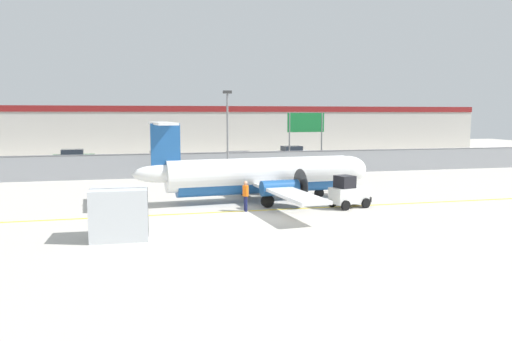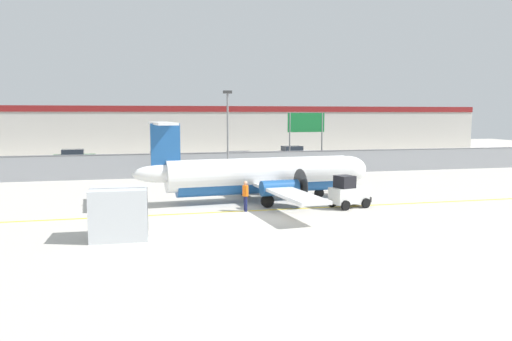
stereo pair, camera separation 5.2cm
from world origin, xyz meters
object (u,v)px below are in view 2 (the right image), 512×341
Objects in this scene: highway_sign at (306,127)px; cargo_container at (119,213)px; parked_car_0 at (74,157)px; commuter_airplane at (264,175)px; baggage_tug at (348,193)px; apron_light_pole at (228,127)px; traffic_cone_near_left at (319,190)px; parked_car_1 at (163,159)px; parked_car_2 at (238,160)px; parked_car_3 at (293,153)px; traffic_cone_near_right at (331,187)px; ground_crew_worker at (245,194)px.

cargo_container is at bearing -126.07° from highway_sign.
commuter_airplane is at bearing -64.23° from parked_car_0.
cargo_container reaches higher than parked_car_0.
parked_car_0 is (-14.08, 25.78, -0.71)m from commuter_airplane.
highway_sign is (3.72, 18.17, 3.28)m from baggage_tug.
apron_light_pole is at bearing -151.13° from highway_sign.
traffic_cone_near_left is at bearing 73.23° from baggage_tug.
parked_car_1 is at bearing 153.55° from highway_sign.
commuter_airplane is 3.76× the size of parked_car_1.
parked_car_0 is at bearing 153.50° from highway_sign.
baggage_tug reaches higher than parked_car_1.
cargo_container is 0.34× the size of apron_light_pole.
commuter_airplane is at bearing 82.35° from parked_car_2.
traffic_cone_near_left is (0.07, 4.87, -0.54)m from baggage_tug.
apron_light_pole is 1.32× the size of highway_sign.
cargo_container is 0.57× the size of parked_car_1.
apron_light_pole is (-10.53, -15.47, 3.41)m from parked_car_3.
apron_light_pole is (-5.89, 7.83, 3.99)m from traffic_cone_near_right.
traffic_cone_near_left is 1.00× the size of traffic_cone_near_right.
parked_car_3 is (7.98, 7.06, 0.00)m from parked_car_2.
traffic_cone_near_left and traffic_cone_near_right have the same top height.
cargo_container is 28.37m from parked_car_2.
baggage_tug is 5.93m from traffic_cone_near_right.
parked_car_1 is (3.39, 28.94, -0.21)m from cargo_container.
highway_sign reaches higher than parked_car_0.
commuter_airplane reaches higher than ground_crew_worker.
parked_car_0 is 0.98× the size of parked_car_3.
apron_light_pole is at bearing 87.20° from commuter_airplane.
traffic_cone_near_right is at bearing 18.61° from commuter_airplane.
traffic_cone_near_left is 0.15× the size of parked_car_3.
traffic_cone_near_left is at bearing -110.79° from parked_car_3.
baggage_tug is at bearing -108.71° from parked_car_3.
parked_car_0 is 0.78× the size of highway_sign.
parked_car_0 is at bearing 129.93° from traffic_cone_near_right.
ground_crew_worker is 22.05m from parked_car_2.
highway_sign is (2.42, 12.41, 3.83)m from traffic_cone_near_right.
parked_car_2 is (2.14, 18.65, -0.71)m from commuter_airplane.
parked_car_3 is at bearing 76.37° from traffic_cone_near_left.
parked_car_3 is (4.64, 23.31, 0.58)m from traffic_cone_near_right.
apron_light_pole is at bearing 72.04° from parked_car_2.
commuter_airplane is 3.76× the size of parked_car_0.
baggage_tug reaches higher than parked_car_3.
commuter_airplane is 6.12m from traffic_cone_near_right.
apron_light_pole is (-2.55, -8.41, 3.41)m from parked_car_2.
traffic_cone_near_right is at bearing -52.95° from parked_car_0.
ground_crew_worker is at bearing -96.18° from apron_light_pole.
traffic_cone_near_right is at bearing 100.52° from parked_car_2.
highway_sign reaches higher than parked_car_1.
parked_car_0 is 17.72m from parked_car_2.
parked_car_1 is at bearing 112.93° from apron_light_pole.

